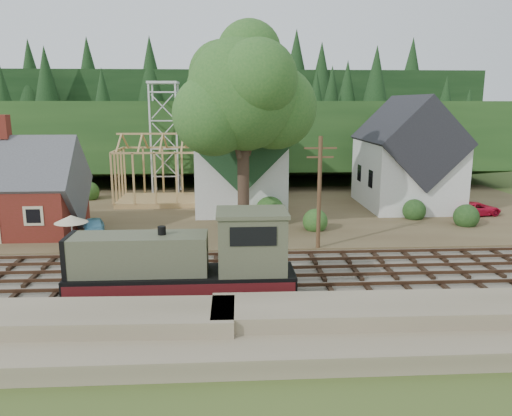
{
  "coord_description": "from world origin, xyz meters",
  "views": [
    {
      "loc": [
        0.75,
        -27.83,
        10.14
      ],
      "look_at": [
        2.74,
        6.0,
        3.0
      ],
      "focal_mm": 35.0,
      "sensor_mm": 36.0,
      "label": 1
    }
  ],
  "objects": [
    {
      "name": "patio_set",
      "position": [
        -9.77,
        5.5,
        2.39
      ],
      "size": [
        2.21,
        2.21,
        2.46
      ],
      "color": "silver",
      "rests_on": "village_flat"
    },
    {
      "name": "farmhouse",
      "position": [
        18.0,
        19.0,
        4.87
      ],
      "size": [
        8.4,
        10.8,
        10.6
      ],
      "color": "silver",
      "rests_on": "village_flat"
    },
    {
      "name": "locomotive",
      "position": [
        -1.2,
        -3.0,
        2.06
      ],
      "size": [
        11.49,
        2.87,
        4.61
      ],
      "color": "black",
      "rests_on": "railroad_bed"
    },
    {
      "name": "car_red",
      "position": [
        23.0,
        14.47,
        0.9
      ],
      "size": [
        4.66,
        2.89,
        1.2
      ],
      "primitive_type": "imported",
      "rotation": [
        0.0,
        0.0,
        1.79
      ],
      "color": "red",
      "rests_on": "village_flat"
    },
    {
      "name": "ground",
      "position": [
        0.0,
        0.0,
        0.0
      ],
      "size": [
        140.0,
        140.0,
        0.0
      ],
      "primitive_type": "plane",
      "color": "#384C1E",
      "rests_on": "ground"
    },
    {
      "name": "car_blue",
      "position": [
        -9.35,
        9.4,
        0.95
      ],
      "size": [
        2.44,
        4.07,
        1.3
      ],
      "primitive_type": "imported",
      "rotation": [
        0.0,
        0.0,
        0.25
      ],
      "color": "#59A2C0",
      "rests_on": "village_flat"
    },
    {
      "name": "village_flat",
      "position": [
        0.0,
        18.0,
        0.15
      ],
      "size": [
        64.0,
        26.0,
        0.3
      ],
      "primitive_type": "cube",
      "color": "brown",
      "rests_on": "ground"
    },
    {
      "name": "telegraph_pole_near",
      "position": [
        7.0,
        5.2,
        4.25
      ],
      "size": [
        2.2,
        0.28,
        8.0
      ],
      "color": "#4C331E",
      "rests_on": "ground"
    },
    {
      "name": "hillside",
      "position": [
        0.0,
        42.0,
        0.0
      ],
      "size": [
        70.0,
        28.96,
        12.74
      ],
      "primitive_type": "cube",
      "rotation": [
        -0.17,
        0.0,
        0.0
      ],
      "color": "#1E3F19",
      "rests_on": "ground"
    },
    {
      "name": "church",
      "position": [
        2.0,
        19.68,
        5.18
      ],
      "size": [
        8.4,
        15.17,
        13.0
      ],
      "color": "silver",
      "rests_on": "village_flat"
    },
    {
      "name": "ridge",
      "position": [
        0.0,
        58.0,
        0.0
      ],
      "size": [
        80.0,
        20.0,
        12.0
      ],
      "primitive_type": "cube",
      "color": "black",
      "rests_on": "ground"
    },
    {
      "name": "big_tree",
      "position": [
        2.17,
        10.08,
        10.22
      ],
      "size": [
        10.9,
        8.4,
        14.7
      ],
      "color": "#38281E",
      "rests_on": "village_flat"
    },
    {
      "name": "depot",
      "position": [
        -16.0,
        11.0,
        3.21
      ],
      "size": [
        10.8,
        7.41,
        9.0
      ],
      "color": "#5E2215",
      "rests_on": "village_flat"
    },
    {
      "name": "timber_frame",
      "position": [
        -6.0,
        22.0,
        3.27
      ],
      "size": [
        8.2,
        6.2,
        6.99
      ],
      "color": "tan",
      "rests_on": "village_flat"
    },
    {
      "name": "railroad_bed",
      "position": [
        0.0,
        0.0,
        0.08
      ],
      "size": [
        64.0,
        11.0,
        0.16
      ],
      "primitive_type": "cube",
      "color": "#726B5B",
      "rests_on": "ground"
    },
    {
      "name": "embankment",
      "position": [
        0.0,
        -8.5,
        0.0
      ],
      "size": [
        64.0,
        5.0,
        1.6
      ],
      "primitive_type": "cube",
      "color": "#7F7259",
      "rests_on": "ground"
    },
    {
      "name": "lattice_tower",
      "position": [
        -6.0,
        28.0,
        10.03
      ],
      "size": [
        3.2,
        3.2,
        12.12
      ],
      "color": "silver",
      "rests_on": "village_flat"
    }
  ]
}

